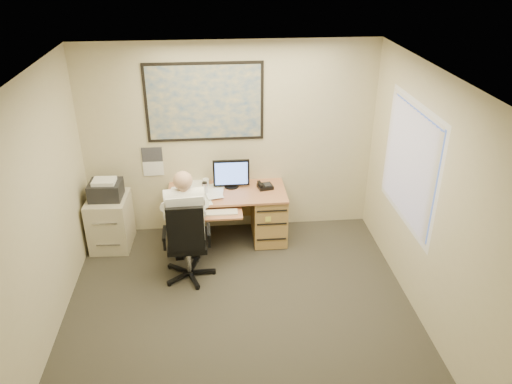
{
  "coord_description": "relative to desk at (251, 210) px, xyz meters",
  "views": [
    {
      "loc": [
        -0.24,
        -4.18,
        3.82
      ],
      "look_at": [
        0.27,
        1.3,
        1.02
      ],
      "focal_mm": 35.0,
      "sensor_mm": 36.0,
      "label": 1
    }
  ],
  "objects": [
    {
      "name": "office_chair",
      "position": [
        -0.86,
        -0.9,
        -0.12
      ],
      "size": [
        0.68,
        0.68,
        1.11
      ],
      "rotation": [
        0.0,
        0.0,
        0.03
      ],
      "color": "black",
      "rests_on": "ground"
    },
    {
      "name": "wall_calendar",
      "position": [
        -1.33,
        0.34,
        0.63
      ],
      "size": [
        0.28,
        0.01,
        0.42
      ],
      "primitive_type": "cube",
      "color": "white",
      "rests_on": "room_shell"
    },
    {
      "name": "person",
      "position": [
        -0.86,
        -0.82,
        0.27
      ],
      "size": [
        0.68,
        0.92,
        1.43
      ],
      "primitive_type": null,
      "rotation": [
        0.0,
        0.0,
        0.09
      ],
      "color": "white",
      "rests_on": "office_chair"
    },
    {
      "name": "filing_cabinet",
      "position": [
        -1.93,
        -0.01,
        -0.01
      ],
      "size": [
        0.55,
        0.65,
        1.01
      ],
      "rotation": [
        0.0,
        0.0,
        -0.05
      ],
      "color": "beige",
      "rests_on": "ground"
    },
    {
      "name": "window_blinds",
      "position": [
        1.71,
        -1.1,
        1.1
      ],
      "size": [
        0.06,
        1.4,
        1.3
      ],
      "primitive_type": null,
      "color": "beige",
      "rests_on": "room_shell"
    },
    {
      "name": "desk",
      "position": [
        0.0,
        0.0,
        0.0
      ],
      "size": [
        1.6,
        0.97,
        1.15
      ],
      "color": "#BA7850",
      "rests_on": "ground"
    },
    {
      "name": "world_map",
      "position": [
        -0.58,
        0.33,
        1.45
      ],
      "size": [
        1.56,
        0.03,
        1.06
      ],
      "primitive_type": "cube",
      "color": "#1E4C93",
      "rests_on": "room_shell"
    },
    {
      "name": "room_shell",
      "position": [
        -0.26,
        -1.9,
        0.9
      ],
      "size": [
        4.0,
        4.5,
        2.7
      ],
      "color": "#322F26",
      "rests_on": "ground"
    }
  ]
}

